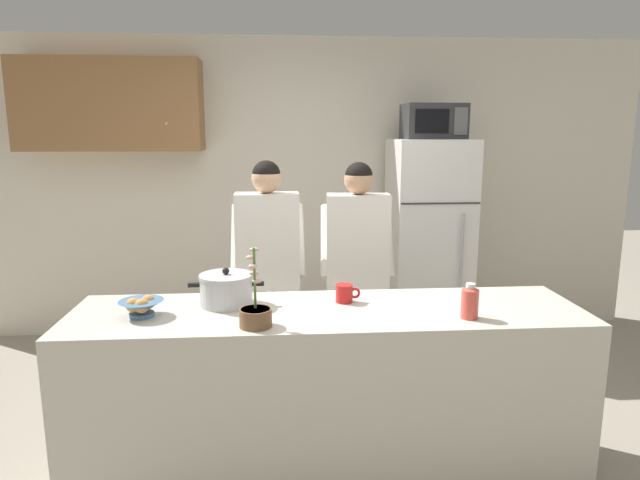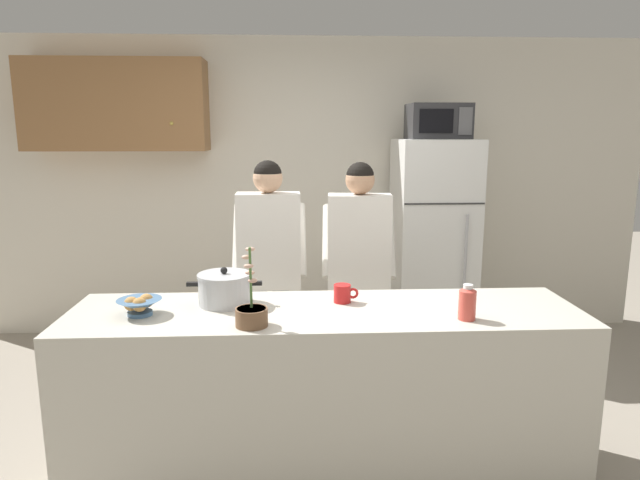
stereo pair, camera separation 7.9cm
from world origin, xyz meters
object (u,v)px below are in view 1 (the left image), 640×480
bread_bowl (141,307)px  person_near_pot (268,254)px  refrigerator (428,243)px  cooking_pot (226,289)px  potted_orchid (255,313)px  bottle_near_edge (470,301)px  coffee_mug (345,293)px  person_by_sink (358,255)px  microwave (433,122)px

bread_bowl → person_near_pot: bearing=57.9°
refrigerator → person_near_pot: 1.64m
person_near_pot → cooking_pot: 0.81m
cooking_pot → potted_orchid: (0.16, -0.34, -0.02)m
refrigerator → bottle_near_edge: 2.07m
refrigerator → coffee_mug: bearing=-117.9°
coffee_mug → bread_bowl: size_ratio=0.61×
refrigerator → person_by_sink: 1.23m
cooking_pot → bread_bowl: size_ratio=1.79×
refrigerator → person_near_pot: size_ratio=1.07×
person_by_sink → coffee_mug: bearing=-103.0°
microwave → bottle_near_edge: (-0.35, -2.01, -0.88)m
microwave → coffee_mug: bearing=-118.2°
person_by_sink → microwave: bearing=52.1°
person_by_sink → bread_bowl: (-1.19, -0.92, -0.03)m
person_near_pot → potted_orchid: (-0.04, -1.13, -0.03)m
refrigerator → bread_bowl: size_ratio=8.05×
cooking_pot → person_by_sink: bearing=43.8°
bottle_near_edge → potted_orchid: (-1.02, -0.04, -0.02)m
microwave → person_near_pot: bearing=-145.3°
microwave → bottle_near_edge: size_ratio=2.78×
cooking_pot → bottle_near_edge: cooking_pot is taller
person_near_pot → person_by_sink: person_near_pot is taller
person_by_sink → cooking_pot: person_by_sink is taller
person_by_sink → bread_bowl: bearing=-142.2°
person_near_pot → potted_orchid: 1.13m
cooking_pot → coffee_mug: cooking_pot is taller
microwave → bread_bowl: microwave is taller
person_by_sink → coffee_mug: (-0.18, -0.76, -0.03)m
microwave → bottle_near_edge: bearing=-99.9°
cooking_pot → bottle_near_edge: 1.22m
refrigerator → person_near_pot: refrigerator is taller
refrigerator → coffee_mug: refrigerator is taller
bottle_near_edge → potted_orchid: potted_orchid is taller
refrigerator → cooking_pot: refrigerator is taller
person_by_sink → bread_bowl: person_by_sink is taller
refrigerator → bread_bowl: (-1.93, -1.89, 0.10)m
microwave → cooking_pot: bearing=-131.9°
bread_bowl → potted_orchid: size_ratio=0.58×
cooking_pot → bread_bowl: 0.43m
refrigerator → person_by_sink: bearing=-127.3°
potted_orchid → person_near_pot: bearing=88.1°
potted_orchid → bottle_near_edge: bearing=2.3°
person_by_sink → cooking_pot: size_ratio=4.16×
microwave → cooking_pot: (-1.53, -1.71, -0.88)m
bottle_near_edge → potted_orchid: size_ratio=0.46×
microwave → coffee_mug: 2.14m
microwave → coffee_mug: microwave is taller
bread_bowl → bottle_near_edge: (1.58, -0.14, 0.03)m
refrigerator → coffee_mug: (-0.92, -1.73, 0.10)m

